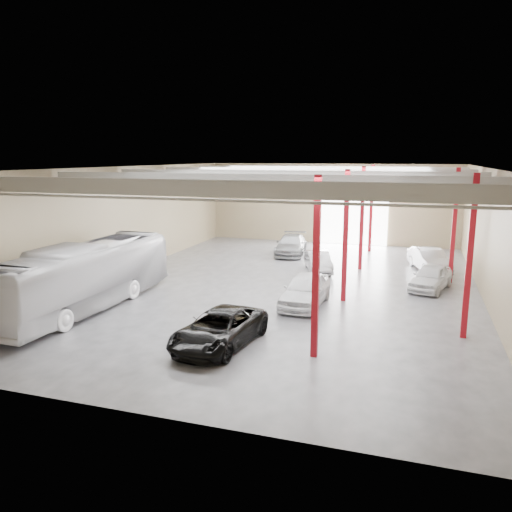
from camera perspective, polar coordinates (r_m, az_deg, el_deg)
The scene contains 8 objects.
depot_shell at distance 29.57m, azimuth 3.86°, elevation 6.13°, with size 22.12×32.12×7.06m.
coach_bus at distance 26.64m, azimuth -19.02°, elevation -2.23°, with size 2.83×12.08×3.37m, color white.
black_sedan at distance 20.61m, azimuth -4.22°, elevation -8.30°, with size 2.42×5.25×1.46m, color black.
car_row_a at distance 26.06m, azimuth 5.64°, elevation -3.87°, with size 1.98×4.91×1.67m, color white.
car_row_b at distance 33.89m, azimuth 7.12°, elevation -0.63°, with size 1.42×4.08×1.34m, color silver.
car_row_c at distance 39.52m, azimuth 4.03°, elevation 1.29°, with size 2.16×5.30×1.54m, color gray.
car_right_near at distance 35.84m, azimuth 19.17°, elevation -0.36°, with size 1.63×4.67×1.54m, color #AAA9AE.
car_right_far at distance 30.76m, azimuth 19.33°, elevation -2.31°, with size 1.72×4.28×1.46m, color silver.
Camera 1 is at (7.25, -28.10, 7.65)m, focal length 35.00 mm.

